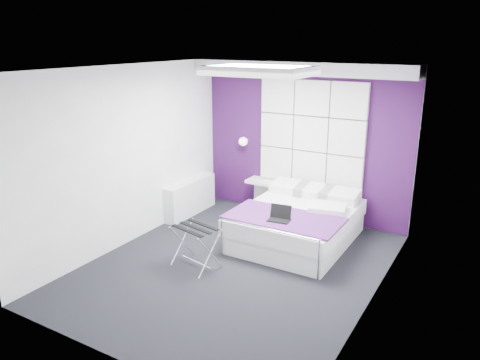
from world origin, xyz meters
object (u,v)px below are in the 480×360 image
object	(u,v)px
luggage_rack	(196,247)
wall_lamp	(244,141)
laptop	(280,216)
nightstand	(261,181)
bed	(297,223)
radiator	(190,197)

from	to	relation	value
luggage_rack	wall_lamp	bearing A→B (deg)	116.71
wall_lamp	laptop	bearing A→B (deg)	-46.12
nightstand	luggage_rack	world-z (taller)	nightstand
bed	laptop	size ratio (longest dim) A/B	6.57
wall_lamp	nightstand	xyz separation A→B (m)	(0.36, -0.04, -0.66)
wall_lamp	luggage_rack	bearing A→B (deg)	-75.71
wall_lamp	radiator	world-z (taller)	wall_lamp
luggage_rack	laptop	xyz separation A→B (m)	(0.83, 0.84, 0.31)
nightstand	laptop	size ratio (longest dim) A/B	1.57
radiator	laptop	world-z (taller)	laptop
bed	luggage_rack	size ratio (longest dim) A/B	3.36
wall_lamp	bed	distance (m)	1.92
wall_lamp	luggage_rack	xyz separation A→B (m)	(0.59, -2.32, -0.94)
wall_lamp	nightstand	distance (m)	0.75
radiator	nightstand	xyz separation A→B (m)	(1.00, 0.72, 0.26)
radiator	luggage_rack	size ratio (longest dim) A/B	2.09
wall_lamp	bed	xyz separation A→B (m)	(1.42, -0.88, -0.93)
bed	nightstand	xyz separation A→B (m)	(-1.06, 0.84, 0.27)
wall_lamp	radiator	bearing A→B (deg)	-130.10
radiator	bed	world-z (taller)	bed
bed	nightstand	size ratio (longest dim) A/B	4.20
bed	laptop	bearing A→B (deg)	-90.41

